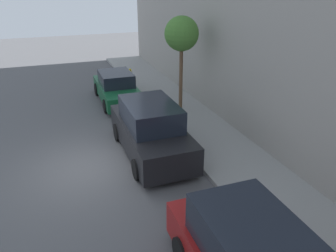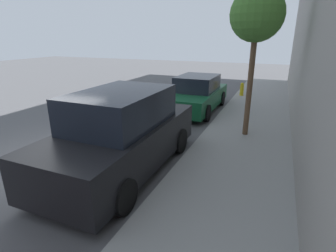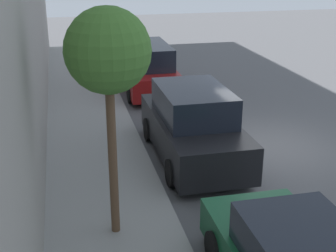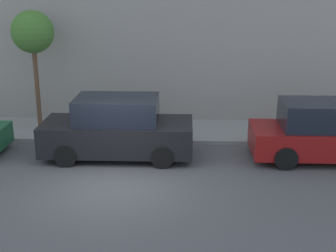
# 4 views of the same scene
# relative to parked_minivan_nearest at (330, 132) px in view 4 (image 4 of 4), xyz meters

# --- Properties ---
(ground_plane) EXTENTS (60.00, 60.00, 0.00)m
(ground_plane) POSITION_rel_parked_minivan_nearest_xyz_m (-2.28, 6.51, -0.92)
(ground_plane) COLOR #515154
(sidewalk) EXTENTS (2.70, 32.00, 0.15)m
(sidewalk) POSITION_rel_parked_minivan_nearest_xyz_m (2.57, 6.51, -0.84)
(sidewalk) COLOR gray
(sidewalk) RESTS_ON ground_plane
(parked_minivan_nearest) EXTENTS (2.02, 4.92, 1.90)m
(parked_minivan_nearest) POSITION_rel_parked_minivan_nearest_xyz_m (0.00, 0.00, 0.00)
(parked_minivan_nearest) COLOR maroon
(parked_minivan_nearest) RESTS_ON ground_plane
(parked_suv_second) EXTENTS (2.08, 4.81, 1.98)m
(parked_suv_second) POSITION_rel_parked_minivan_nearest_xyz_m (0.01, 6.74, 0.01)
(parked_suv_second) COLOR black
(parked_suv_second) RESTS_ON ground_plane
(street_tree) EXTENTS (1.52, 1.52, 4.36)m
(street_tree) POSITION_rel_parked_minivan_nearest_xyz_m (2.53, 10.06, 2.77)
(street_tree) COLOR brown
(street_tree) RESTS_ON sidewalk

